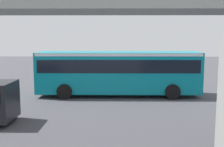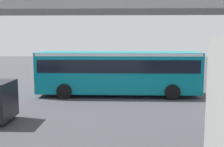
{
  "view_description": "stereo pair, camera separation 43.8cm",
  "coord_description": "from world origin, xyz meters",
  "views": [
    {
      "loc": [
        0.28,
        20.06,
        4.22
      ],
      "look_at": [
        0.53,
        0.29,
        1.6
      ],
      "focal_mm": 44.35,
      "sensor_mm": 36.0,
      "label": 1
    },
    {
      "loc": [
        -0.16,
        20.05,
        4.22
      ],
      "look_at": [
        0.53,
        0.29,
        1.6
      ],
      "focal_mm": 44.35,
      "sensor_mm": 36.0,
      "label": 2
    }
  ],
  "objects": [
    {
      "name": "ground",
      "position": [
        0.0,
        0.0,
        0.0
      ],
      "size": [
        80.0,
        80.0,
        0.0
      ],
      "primitive_type": "plane",
      "color": "#424247"
    },
    {
      "name": "city_bus",
      "position": [
        0.08,
        0.31,
        1.88
      ],
      "size": [
        11.54,
        2.85,
        3.15
      ],
      "color": "#0C8493",
      "rests_on": "ground"
    },
    {
      "name": "pedestrian",
      "position": [
        3.13,
        -2.61,
        0.89
      ],
      "size": [
        0.38,
        0.38,
        1.79
      ],
      "color": "#2D2D38",
      "rests_on": "ground"
    },
    {
      "name": "traffic_sign",
      "position": [
        -3.94,
        -3.91,
        1.89
      ],
      "size": [
        0.08,
        0.6,
        2.8
      ],
      "color": "slate",
      "rests_on": "ground"
    },
    {
      "name": "lane_dash_leftmost",
      "position": [
        -6.0,
        -2.99,
        0.0
      ],
      "size": [
        2.0,
        0.2,
        0.01
      ],
      "primitive_type": "cube",
      "color": "silver",
      "rests_on": "ground"
    },
    {
      "name": "lane_dash_left",
      "position": [
        -2.0,
        -2.99,
        0.0
      ],
      "size": [
        2.0,
        0.2,
        0.01
      ],
      "primitive_type": "cube",
      "color": "silver",
      "rests_on": "ground"
    },
    {
      "name": "lane_dash_centre",
      "position": [
        2.0,
        -2.99,
        0.0
      ],
      "size": [
        2.0,
        0.2,
        0.01
      ],
      "primitive_type": "cube",
      "color": "silver",
      "rests_on": "ground"
    },
    {
      "name": "lane_dash_right",
      "position": [
        6.0,
        -2.99,
        0.0
      ],
      "size": [
        2.0,
        0.2,
        0.01
      ],
      "primitive_type": "cube",
      "color": "silver",
      "rests_on": "ground"
    },
    {
      "name": "pedestrian_overpass",
      "position": [
        0.0,
        10.47,
        4.92
      ],
      "size": [
        27.9,
        2.6,
        6.65
      ],
      "color": "gray",
      "rests_on": "ground"
    }
  ]
}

